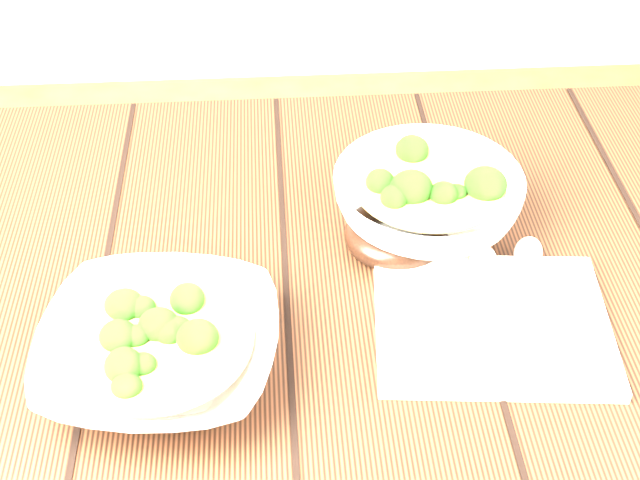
% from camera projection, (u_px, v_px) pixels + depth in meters
% --- Properties ---
extents(table, '(1.20, 0.80, 0.75)m').
position_uv_depth(table, '(307.00, 368.00, 1.04)').
color(table, '#371E0F').
rests_on(table, ground).
extents(soup_bowl_front, '(0.26, 0.26, 0.07)m').
position_uv_depth(soup_bowl_front, '(160.00, 349.00, 0.86)').
color(soup_bowl_front, silver).
rests_on(soup_bowl_front, table).
extents(soup_bowl_back, '(0.24, 0.24, 0.08)m').
position_uv_depth(soup_bowl_back, '(427.00, 198.00, 1.02)').
color(soup_bowl_back, silver).
rests_on(soup_bowl_back, table).
extents(trivet, '(0.15, 0.15, 0.03)m').
position_uv_depth(trivet, '(396.00, 234.00, 1.01)').
color(trivet, black).
rests_on(trivet, table).
extents(napkin, '(0.25, 0.22, 0.01)m').
position_uv_depth(napkin, '(492.00, 323.00, 0.92)').
color(napkin, beige).
rests_on(napkin, table).
extents(spoon_left, '(0.07, 0.20, 0.01)m').
position_uv_depth(spoon_left, '(482.00, 285.00, 0.94)').
color(spoon_left, '#B9B1A3').
rests_on(spoon_left, napkin).
extents(spoon_right, '(0.09, 0.19, 0.01)m').
position_uv_depth(spoon_right, '(523.00, 275.00, 0.96)').
color(spoon_right, '#B9B1A3').
rests_on(spoon_right, napkin).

